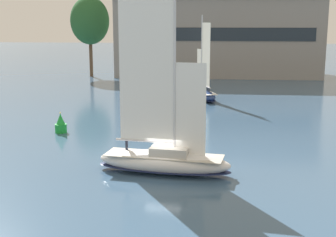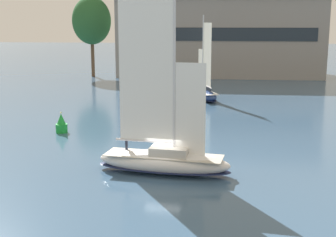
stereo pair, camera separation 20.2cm
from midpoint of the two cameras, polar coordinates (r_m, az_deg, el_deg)
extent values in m
plane|color=#385675|center=(33.71, -0.69, -6.63)|extent=(400.00, 400.00, 0.00)
cube|color=gray|center=(95.02, 6.01, 9.85)|extent=(39.09, 14.90, 15.05)
cube|color=#1E2833|center=(87.48, 6.03, 10.18)|extent=(35.18, 0.10, 2.41)
cylinder|color=#4C3828|center=(93.97, -4.03, 7.15)|extent=(0.49, 0.49, 6.18)
ellipsoid|color=#3D7A3D|center=(93.70, -4.08, 10.18)|extent=(5.56, 5.56, 6.79)
cylinder|color=brown|center=(92.84, -9.44, 7.61)|extent=(0.66, 0.66, 8.24)
ellipsoid|color=#285B2D|center=(92.61, -9.58, 11.69)|extent=(7.42, 7.42, 9.06)
ellipsoid|color=silver|center=(33.46, -0.69, -5.31)|extent=(9.86, 3.96, 1.63)
ellipsoid|color=#19234C|center=(33.60, -0.69, -6.04)|extent=(9.96, 4.00, 0.20)
cube|color=#BCB7A8|center=(33.33, -0.69, -4.52)|extent=(8.66, 3.38, 0.06)
cube|color=beige|center=(33.12, 0.11, -3.97)|extent=(2.91, 2.23, 0.67)
cylinder|color=silver|center=(31.98, 0.62, 5.79)|extent=(0.19, 0.19, 11.98)
cylinder|color=silver|center=(33.42, -3.01, -2.73)|extent=(4.29, 0.75, 0.16)
cube|color=white|center=(32.49, -2.81, 5.66)|extent=(3.93, 0.57, 9.82)
cube|color=white|center=(32.14, 2.61, 0.95)|extent=(2.09, 0.31, 6.59)
cylinder|color=#232838|center=(34.29, -5.23, -3.31)|extent=(0.23, 0.23, 0.85)
cylinder|color=#262628|center=(34.11, -5.25, -2.09)|extent=(0.38, 0.38, 0.65)
sphere|color=tan|center=(34.00, -5.27, -1.37)|extent=(0.24, 0.24, 0.24)
ellipsoid|color=navy|center=(65.09, 4.15, 2.97)|extent=(5.03, 8.55, 1.40)
ellipsoid|color=#19234C|center=(65.15, 4.14, 2.64)|extent=(5.08, 8.64, 0.17)
cube|color=silver|center=(65.03, 4.15, 3.34)|extent=(4.34, 7.50, 0.06)
cube|color=#333D4C|center=(65.37, 4.04, 3.67)|extent=(2.32, 2.73, 0.58)
cylinder|color=silver|center=(65.10, 4.04, 7.95)|extent=(0.17, 0.17, 10.33)
cylinder|color=silver|center=(63.79, 4.51, 3.94)|extent=(1.42, 3.54, 0.14)
cube|color=silver|center=(63.49, 4.53, 7.75)|extent=(1.21, 3.22, 8.47)
cube|color=silver|center=(66.25, 3.73, 6.00)|extent=(0.65, 1.71, 5.68)
cylinder|color=green|center=(46.65, -13.04, -1.18)|extent=(1.13, 1.13, 0.85)
cone|color=green|center=(46.46, -13.10, -0.05)|extent=(0.85, 0.85, 1.04)
sphere|color=#F2F266|center=(46.34, -13.13, 0.68)|extent=(0.16, 0.16, 0.16)
camera|label=1|loc=(0.10, -90.16, -0.03)|focal=50.00mm
camera|label=2|loc=(0.10, 89.84, 0.03)|focal=50.00mm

